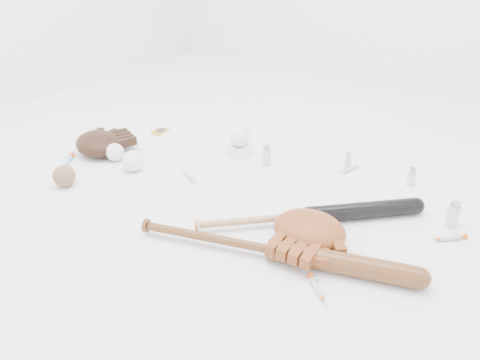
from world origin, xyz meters
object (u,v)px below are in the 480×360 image
Objects in this scene: glove_dark at (98,143)px; pedestal at (239,151)px; bat_wood at (271,250)px; bat_dark at (309,215)px.

pedestal is (0.50, 0.32, -0.02)m from glove_dark.
pedestal is at bearing 115.44° from bat_wood.
bat_wood is at bearing -134.82° from bat_dark.
glove_dark is 0.60m from pedestal.
glove_dark reaches higher than bat_dark.
bat_wood is 10.98× the size of pedestal.
glove_dark reaches higher than pedestal.
glove_dark is 3.22× the size of pedestal.
pedestal is (-0.47, 0.51, -0.01)m from bat_wood.
bat_dark is 0.23m from bat_wood.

